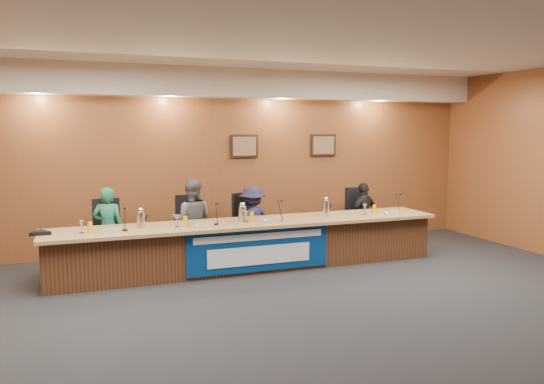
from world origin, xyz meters
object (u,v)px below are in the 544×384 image
Objects in this scene: panelist_b at (192,221)px; panelist_c at (253,222)px; banner at (260,250)px; office_chair_b at (191,232)px; panelist_d at (364,215)px; carafe_mid at (242,214)px; office_chair_d at (361,220)px; speakerphone at (41,233)px; carafe_left at (141,220)px; dais_body at (251,246)px; office_chair_c at (251,228)px; office_chair_a at (108,238)px; carafe_right at (326,208)px; panelist_a at (108,229)px.

panelist_c is at bearing -161.01° from panelist_b.
banner is 4.58× the size of office_chair_b.
carafe_mid is at bearing -5.58° from panelist_d.
speakerphone is (-5.39, -0.81, 0.30)m from office_chair_d.
panelist_b is at bearing 125.63° from banner.
carafe_left is (-0.88, -0.68, 0.18)m from panelist_b.
carafe_left is at bearing -137.68° from office_chair_b.
panelist_d is 2.62m from carafe_mid.
speakerphone is (-2.87, -0.07, -0.09)m from carafe_mid.
carafe_left is 1.54m from carafe_mid.
banner is at bearing -90.00° from dais_body.
panelist_c is at bearing 59.33° from carafe_mid.
office_chair_c is (1.03, 0.10, -0.21)m from panelist_b.
panelist_b is 2.85× the size of office_chair_c.
carafe_left is (0.42, -0.78, 0.39)m from office_chair_a.
panelist_d is 5.07× the size of carafe_left.
panelist_c is 2.51× the size of office_chair_b.
carafe_right reaches higher than dais_body.
carafe_mid is (1.96, -0.64, 0.22)m from panelist_a.
banner is at bearing -13.77° from carafe_left.
dais_body is 18.75× the size of speakerphone.
panelist_d is 5.26× the size of carafe_mid.
panelist_c is at bearing -19.72° from panelist_d.
office_chair_c is at bearing -22.39° from panelist_d.
panelist_b is 2.85× the size of office_chair_a.
panelist_c is at bearing 76.80° from banner.
speakerphone reaches higher than banner.
carafe_right is (-1.13, -0.81, 0.40)m from office_chair_d.
panelist_c is 5.32× the size of carafe_mid.
office_chair_d is (2.40, 0.77, 0.13)m from dais_body.
office_chair_c is at bearing 141.34° from carafe_right.
carafe_right reaches higher than banner.
office_chair_a is 1.00× the size of office_chair_b.
dais_body reaches higher than office_chair_c.
panelist_b is at bearing 135.87° from carafe_mid.
panelist_b is 5.83× the size of carafe_left.
office_chair_a is (-2.08, 1.18, 0.10)m from banner.
banner is 1.22m from office_chair_c.
dais_body is 22.92× the size of carafe_right.
panelist_b reaches higher than carafe_mid.
speakerphone is at bearing -7.85° from panelist_c.
dais_body is 5.03× the size of panelist_d.
office_chair_a is 2.33m from office_chair_c.
office_chair_d is (2.15, 0.10, -0.12)m from panelist_c.
panelist_d is 3.18m from office_chair_b.
panelist_b is 1.15× the size of panelist_d.
panelist_b is 2.85× the size of office_chair_b.
panelist_d is (4.48, 0.00, -0.05)m from panelist_a.
panelist_d reaches higher than office_chair_c.
carafe_right is (-1.13, -0.71, 0.28)m from panelist_d.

